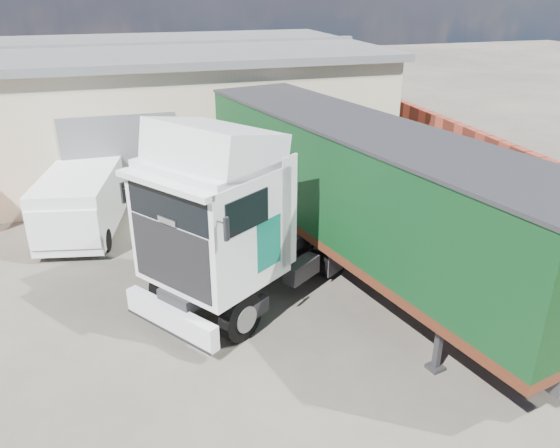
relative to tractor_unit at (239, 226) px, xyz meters
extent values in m
plane|color=#2B2823|center=(-0.74, -2.78, -2.12)|extent=(120.00, 120.00, 0.00)
cube|color=#C3B696|center=(-6.74, 13.22, 0.38)|extent=(30.00, 12.00, 5.00)
cube|color=#545659|center=(-6.74, 13.22, 3.03)|extent=(30.60, 12.60, 0.30)
cube|color=#545659|center=(-2.74, 7.20, -0.32)|extent=(4.00, 0.08, 3.60)
cube|color=#545659|center=(-6.74, 13.22, 3.23)|extent=(30.60, 0.40, 0.15)
cube|color=maroon|center=(10.76, 3.22, -0.87)|extent=(0.35, 26.00, 2.50)
cylinder|color=black|center=(-1.12, -0.79, -1.52)|extent=(2.59, 2.97, 1.20)
cylinder|color=black|center=(2.12, 1.50, -1.52)|extent=(2.62, 3.01, 1.20)
cylinder|color=black|center=(3.41, 2.42, -1.52)|extent=(2.62, 3.01, 1.20)
cube|color=#2D2D30|center=(1.10, 0.78, -1.11)|extent=(6.68, 5.15, 0.34)
cube|color=white|center=(-1.99, -1.41, -1.50)|extent=(1.90, 2.52, 0.62)
cube|color=white|center=(-0.79, -0.56, 0.45)|extent=(3.76, 3.81, 2.77)
cube|color=black|center=(-1.85, -1.31, 0.03)|extent=(1.50, 2.07, 1.58)
cube|color=black|center=(-1.84, -1.30, 1.27)|extent=(1.52, 2.11, 0.85)
cube|color=white|center=(-0.61, -0.43, 2.23)|extent=(3.41, 3.56, 1.39)
cube|color=#0E6354|center=(-1.24, 0.86, 0.14)|extent=(0.70, 0.50, 1.25)
cube|color=#0E6354|center=(0.40, -1.46, 0.14)|extent=(0.70, 0.50, 1.25)
cylinder|color=#2D2D30|center=(2.30, 1.63, -0.87)|extent=(1.74, 1.74, 0.14)
cube|color=#2D2D30|center=(3.45, -4.13, -1.52)|extent=(0.40, 0.40, 1.22)
cube|color=#2D2D30|center=(5.39, -3.68, -1.52)|extent=(0.40, 0.40, 1.22)
cylinder|color=black|center=(2.46, 4.57, -1.54)|extent=(3.02, 1.78, 1.17)
cube|color=#2D2D30|center=(3.47, 0.20, -1.13)|extent=(3.86, 13.16, 0.39)
cube|color=#542B13|center=(3.47, 0.20, -0.76)|extent=(5.70, 13.58, 0.27)
cube|color=black|center=(3.47, 0.20, 0.81)|extent=(5.70, 13.58, 2.88)
cube|color=#2D2D30|center=(3.47, 0.20, 2.28)|extent=(5.78, 13.66, 0.09)
cylinder|color=black|center=(-4.43, 4.14, -1.75)|extent=(2.26, 1.16, 0.74)
cylinder|color=black|center=(-3.72, 7.67, -1.75)|extent=(2.26, 1.16, 0.74)
cube|color=white|center=(-4.07, 5.90, -0.94)|extent=(3.13, 5.50, 1.91)
cube|color=white|center=(-4.50, 3.81, -1.00)|extent=(2.24, 1.41, 1.24)
cube|color=black|center=(-4.46, 4.03, -0.38)|extent=(1.95, 0.48, 0.67)
camera|label=1|loc=(-2.58, -12.47, 5.71)|focal=35.00mm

